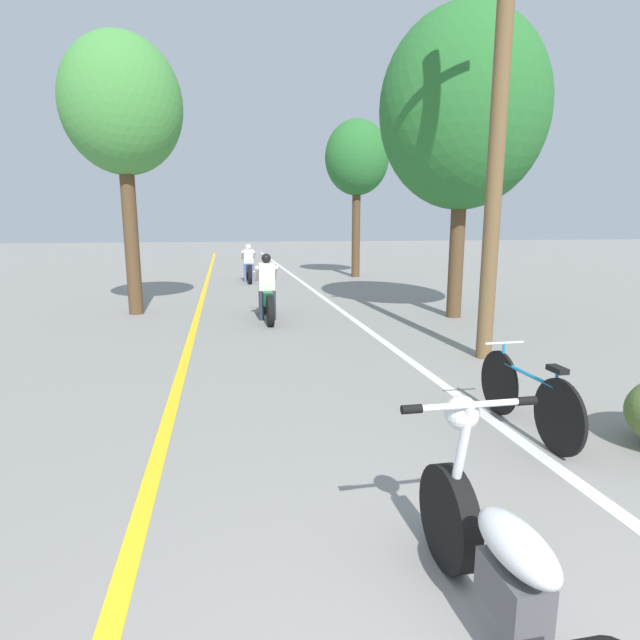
{
  "coord_description": "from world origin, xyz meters",
  "views": [
    {
      "loc": [
        -1.05,
        -0.9,
        2.04
      ],
      "look_at": [
        0.06,
        4.94,
        0.9
      ],
      "focal_mm": 28.0,
      "sensor_mm": 36.0,
      "label": 1
    }
  ],
  "objects_px": {
    "motorcycle_rider_far": "(249,267)",
    "motorcycle_foreground": "(509,574)",
    "roadside_tree_left": "(122,107)",
    "roadside_tree_right_near": "(464,111)",
    "bicycle_parked": "(527,396)",
    "motorcycle_rider_lead": "(267,295)",
    "utility_pole": "(499,107)",
    "roadside_tree_right_far": "(357,159)"
  },
  "relations": [
    {
      "from": "motorcycle_rider_far",
      "to": "bicycle_parked",
      "type": "xyz_separation_m",
      "value": [
        2.03,
        -13.93,
        -0.14
      ]
    },
    {
      "from": "motorcycle_rider_far",
      "to": "motorcycle_foreground",
      "type": "bearing_deg",
      "value": -88.57
    },
    {
      "from": "roadside_tree_left",
      "to": "bicycle_parked",
      "type": "relative_size",
      "value": 3.55
    },
    {
      "from": "motorcycle_rider_lead",
      "to": "motorcycle_rider_far",
      "type": "distance_m",
      "value": 7.45
    },
    {
      "from": "roadside_tree_left",
      "to": "bicycle_parked",
      "type": "xyz_separation_m",
      "value": [
        4.93,
        -7.77,
        -4.14
      ]
    },
    {
      "from": "roadside_tree_right_far",
      "to": "motorcycle_rider_lead",
      "type": "height_order",
      "value": "roadside_tree_right_far"
    },
    {
      "from": "utility_pole",
      "to": "motorcycle_rider_far",
      "type": "bearing_deg",
      "value": 105.22
    },
    {
      "from": "motorcycle_foreground",
      "to": "bicycle_parked",
      "type": "height_order",
      "value": "motorcycle_foreground"
    },
    {
      "from": "motorcycle_rider_lead",
      "to": "bicycle_parked",
      "type": "relative_size",
      "value": 1.25
    },
    {
      "from": "bicycle_parked",
      "to": "roadside_tree_left",
      "type": "bearing_deg",
      "value": 122.41
    },
    {
      "from": "motorcycle_rider_far",
      "to": "roadside_tree_right_far",
      "type": "bearing_deg",
      "value": 12.77
    },
    {
      "from": "roadside_tree_right_far",
      "to": "motorcycle_foreground",
      "type": "relative_size",
      "value": 2.98
    },
    {
      "from": "roadside_tree_left",
      "to": "utility_pole",
      "type": "bearing_deg",
      "value": -40.44
    },
    {
      "from": "roadside_tree_right_near",
      "to": "roadside_tree_left",
      "type": "height_order",
      "value": "roadside_tree_right_near"
    },
    {
      "from": "roadside_tree_left",
      "to": "motorcycle_rider_far",
      "type": "distance_m",
      "value": 7.9
    },
    {
      "from": "roadside_tree_right_far",
      "to": "motorcycle_foreground",
      "type": "xyz_separation_m",
      "value": [
        -3.82,
        -17.24,
        -4.05
      ]
    },
    {
      "from": "roadside_tree_left",
      "to": "motorcycle_rider_far",
      "type": "relative_size",
      "value": 2.83
    },
    {
      "from": "roadside_tree_right_near",
      "to": "utility_pole",
      "type": "bearing_deg",
      "value": -108.13
    },
    {
      "from": "roadside_tree_right_far",
      "to": "motorcycle_foreground",
      "type": "distance_m",
      "value": 18.12
    },
    {
      "from": "roadside_tree_left",
      "to": "motorcycle_rider_lead",
      "type": "distance_m",
      "value": 5.11
    },
    {
      "from": "roadside_tree_left",
      "to": "motorcycle_rider_lead",
      "type": "bearing_deg",
      "value": -23.85
    },
    {
      "from": "motorcycle_rider_far",
      "to": "utility_pole",
      "type": "bearing_deg",
      "value": -74.78
    },
    {
      "from": "roadside_tree_right_near",
      "to": "bicycle_parked",
      "type": "distance_m",
      "value": 7.53
    },
    {
      "from": "bicycle_parked",
      "to": "motorcycle_rider_lead",
      "type": "bearing_deg",
      "value": 107.21
    },
    {
      "from": "motorcycle_rider_lead",
      "to": "motorcycle_rider_far",
      "type": "bearing_deg",
      "value": 90.16
    },
    {
      "from": "utility_pole",
      "to": "roadside_tree_left",
      "type": "relative_size",
      "value": 1.19
    },
    {
      "from": "motorcycle_foreground",
      "to": "bicycle_parked",
      "type": "xyz_separation_m",
      "value": [
        1.62,
        2.34,
        -0.04
      ]
    },
    {
      "from": "motorcycle_rider_far",
      "to": "roadside_tree_left",
      "type": "bearing_deg",
      "value": -115.26
    },
    {
      "from": "roadside_tree_left",
      "to": "bicycle_parked",
      "type": "bearing_deg",
      "value": -57.59
    },
    {
      "from": "roadside_tree_right_near",
      "to": "roadside_tree_right_far",
      "type": "relative_size",
      "value": 1.08
    },
    {
      "from": "roadside_tree_left",
      "to": "motorcycle_foreground",
      "type": "relative_size",
      "value": 3.04
    },
    {
      "from": "utility_pole",
      "to": "motorcycle_rider_lead",
      "type": "bearing_deg",
      "value": 128.71
    },
    {
      "from": "roadside_tree_right_far",
      "to": "roadside_tree_left",
      "type": "bearing_deg",
      "value": -135.07
    },
    {
      "from": "motorcycle_foreground",
      "to": "motorcycle_rider_lead",
      "type": "relative_size",
      "value": 0.94
    },
    {
      "from": "roadside_tree_right_far",
      "to": "bicycle_parked",
      "type": "distance_m",
      "value": 15.6
    },
    {
      "from": "roadside_tree_right_near",
      "to": "motorcycle_rider_lead",
      "type": "relative_size",
      "value": 3.02
    },
    {
      "from": "roadside_tree_right_near",
      "to": "motorcycle_rider_far",
      "type": "bearing_deg",
      "value": 117.67
    },
    {
      "from": "motorcycle_foreground",
      "to": "roadside_tree_right_near",
      "type": "bearing_deg",
      "value": 65.89
    },
    {
      "from": "roadside_tree_right_near",
      "to": "roadside_tree_left",
      "type": "bearing_deg",
      "value": 166.04
    },
    {
      "from": "utility_pole",
      "to": "motorcycle_foreground",
      "type": "height_order",
      "value": "utility_pole"
    },
    {
      "from": "utility_pole",
      "to": "bicycle_parked",
      "type": "relative_size",
      "value": 4.2
    },
    {
      "from": "roadside_tree_right_far",
      "to": "utility_pole",
      "type": "bearing_deg",
      "value": -95.48
    }
  ]
}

